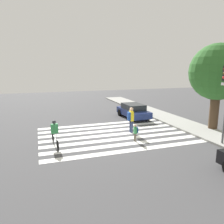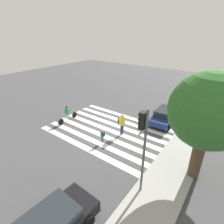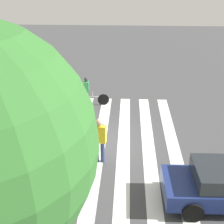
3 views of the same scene
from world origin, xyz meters
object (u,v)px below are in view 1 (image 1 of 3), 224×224
pedestrian_child_with_backpack (131,118)px  cyclist_far_lane (55,132)px  pedestrian_adult_tall_backpack (136,131)px  street_tree (218,73)px  car_parked_silver_sedan (133,111)px

pedestrian_child_with_backpack → cyclist_far_lane: size_ratio=0.76×
pedestrian_adult_tall_backpack → street_tree: bearing=-83.1°
pedestrian_child_with_backpack → cyclist_far_lane: 5.49m
street_tree → car_parked_silver_sedan: 7.74m
car_parked_silver_sedan → pedestrian_child_with_backpack: bearing=-27.8°
pedestrian_adult_tall_backpack → cyclist_far_lane: cyclist_far_lane is taller
pedestrian_child_with_backpack → cyclist_far_lane: bearing=-70.3°
street_tree → pedestrian_adult_tall_backpack: size_ratio=5.79×
pedestrian_adult_tall_backpack → car_parked_silver_sedan: size_ratio=0.26×
pedestrian_child_with_backpack → pedestrian_adult_tall_backpack: 1.99m
street_tree → cyclist_far_lane: (-0.24, -11.41, -3.37)m
street_tree → cyclist_far_lane: 11.90m
pedestrian_adult_tall_backpack → car_parked_silver_sedan: (-6.12, 2.62, 0.05)m
cyclist_far_lane → car_parked_silver_sedan: size_ratio=0.58×
cyclist_far_lane → pedestrian_child_with_backpack: bearing=98.0°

